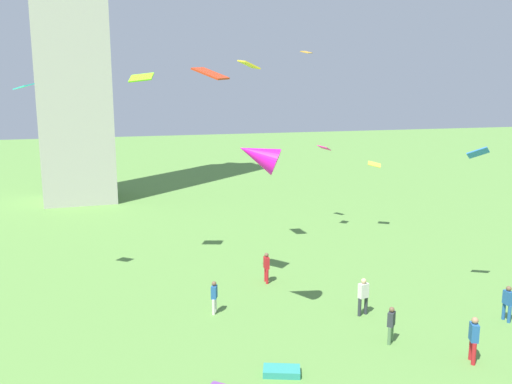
# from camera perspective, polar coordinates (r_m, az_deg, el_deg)

# --- Properties ---
(person_0) EXTENTS (0.29, 0.52, 1.68)m
(person_0) POSITION_cam_1_polar(r_m,az_deg,el_deg) (26.99, 25.54, -10.61)
(person_0) COLOR #235693
(person_0) RESTS_ON ground_plane
(person_1) EXTENTS (0.39, 0.47, 1.58)m
(person_1) POSITION_cam_1_polar(r_m,az_deg,el_deg) (25.34, -4.53, -11.06)
(person_1) COLOR silver
(person_1) RESTS_ON ground_plane
(person_2) EXTENTS (0.55, 0.37, 1.80)m
(person_2) POSITION_cam_1_polar(r_m,az_deg,el_deg) (25.53, 11.51, -10.78)
(person_2) COLOR #2D3338
(person_2) RESTS_ON ground_plane
(person_3) EXTENTS (0.30, 0.52, 1.70)m
(person_3) POSITION_cam_1_polar(r_m,az_deg,el_deg) (29.10, 1.13, -7.97)
(person_3) COLOR red
(person_3) RESTS_ON ground_plane
(person_4) EXTENTS (0.46, 0.55, 1.85)m
(person_4) POSITION_cam_1_polar(r_m,az_deg,el_deg) (22.60, 22.46, -14.26)
(person_4) COLOR red
(person_4) RESTS_ON ground_plane
(person_5) EXTENTS (0.47, 0.45, 1.59)m
(person_5) POSITION_cam_1_polar(r_m,az_deg,el_deg) (23.18, 14.40, -13.51)
(person_5) COLOR #51754C
(person_5) RESTS_ON ground_plane
(kite_flying_0) EXTENTS (1.05, 1.09, 0.33)m
(kite_flying_0) POSITION_cam_1_polar(r_m,az_deg,el_deg) (28.70, -23.81, 10.39)
(kite_flying_0) COLOR #39E3ED
(kite_flying_1) EXTENTS (0.96, 1.16, 0.43)m
(kite_flying_1) POSITION_cam_1_polar(r_m,az_deg,el_deg) (41.88, 7.37, 4.76)
(kite_flying_1) COLOR #F12397
(kite_flying_2) EXTENTS (1.04, 1.57, 0.61)m
(kite_flying_2) POSITION_cam_1_polar(r_m,az_deg,el_deg) (32.56, -0.78, 13.60)
(kite_flying_2) COLOR yellow
(kite_flying_3) EXTENTS (1.16, 1.01, 0.71)m
(kite_flying_3) POSITION_cam_1_polar(r_m,az_deg,el_deg) (28.07, 22.86, 3.93)
(kite_flying_3) COLOR blue
(kite_flying_4) EXTENTS (2.29, 1.92, 1.70)m
(kite_flying_4) POSITION_cam_1_polar(r_m,az_deg,el_deg) (22.32, 0.23, 4.03)
(kite_flying_4) COLOR #E914B5
(kite_flying_5) EXTENTS (1.13, 0.97, 0.45)m
(kite_flying_5) POSITION_cam_1_polar(r_m,az_deg,el_deg) (39.89, 12.66, 2.94)
(kite_flying_5) COLOR yellow
(kite_flying_6) EXTENTS (1.48, 1.28, 0.58)m
(kite_flying_6) POSITION_cam_1_polar(r_m,az_deg,el_deg) (30.60, -12.29, 11.99)
(kite_flying_6) COLOR #85F01E
(kite_flying_7) EXTENTS (1.00, 0.99, 0.24)m
(kite_flying_7) POSITION_cam_1_polar(r_m,az_deg,el_deg) (35.21, 5.47, 14.81)
(kite_flying_7) COLOR gold
(kite_flying_8) EXTENTS (1.82, 1.79, 0.66)m
(kite_flying_8) POSITION_cam_1_polar(r_m,az_deg,el_deg) (25.41, -4.95, 12.64)
(kite_flying_8) COLOR red
(kite_bundle_1) EXTENTS (1.54, 1.19, 0.25)m
(kite_bundle_1) POSITION_cam_1_polar(r_m,az_deg,el_deg) (20.63, 2.78, -18.78)
(kite_bundle_1) COLOR teal
(kite_bundle_1) RESTS_ON ground_plane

